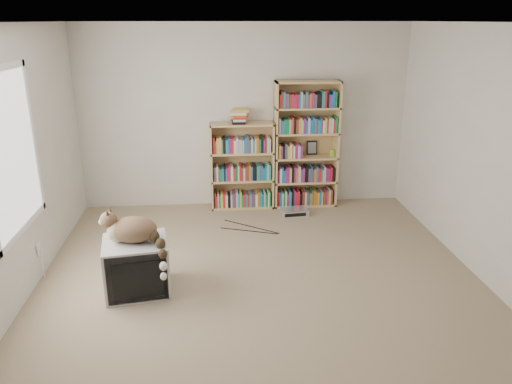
{
  "coord_description": "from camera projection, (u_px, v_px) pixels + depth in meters",
  "views": [
    {
      "loc": [
        -0.45,
        -4.31,
        2.52
      ],
      "look_at": [
        0.03,
        1.0,
        0.68
      ],
      "focal_mm": 35.0,
      "sensor_mm": 36.0,
      "label": 1
    }
  ],
  "objects": [
    {
      "name": "floor",
      "position": [
        262.0,
        290.0,
        4.91
      ],
      "size": [
        4.5,
        5.0,
        0.01
      ],
      "primitive_type": "cube",
      "color": "#9D8B6A",
      "rests_on": "ground"
    },
    {
      "name": "wall_back",
      "position": [
        244.0,
        117.0,
        6.86
      ],
      "size": [
        4.5,
        0.02,
        2.5
      ],
      "primitive_type": "cube",
      "color": "beige",
      "rests_on": "floor"
    },
    {
      "name": "wall_front",
      "position": [
        322.0,
        331.0,
        2.15
      ],
      "size": [
        4.5,
        0.02,
        2.5
      ],
      "primitive_type": "cube",
      "color": "beige",
      "rests_on": "floor"
    },
    {
      "name": "wall_left",
      "position": [
        5.0,
        175.0,
        4.32
      ],
      "size": [
        0.02,
        5.0,
        2.5
      ],
      "primitive_type": "cube",
      "color": "beige",
      "rests_on": "floor"
    },
    {
      "name": "wall_right",
      "position": [
        500.0,
        162.0,
        4.69
      ],
      "size": [
        0.02,
        5.0,
        2.5
      ],
      "primitive_type": "cube",
      "color": "beige",
      "rests_on": "floor"
    },
    {
      "name": "ceiling",
      "position": [
        263.0,
        22.0,
        4.1
      ],
      "size": [
        4.5,
        5.0,
        0.02
      ],
      "primitive_type": "cube",
      "color": "white",
      "rests_on": "wall_back"
    },
    {
      "name": "window",
      "position": [
        12.0,
        152.0,
        4.46
      ],
      "size": [
        0.02,
        1.22,
        1.52
      ],
      "primitive_type": "cube",
      "color": "white",
      "rests_on": "wall_left"
    },
    {
      "name": "crt_tv",
      "position": [
        137.0,
        266.0,
        4.84
      ],
      "size": [
        0.68,
        0.63,
        0.52
      ],
      "rotation": [
        0.0,
        0.0,
        0.15
      ],
      "color": "#AAAAAC",
      "rests_on": "floor"
    },
    {
      "name": "cat",
      "position": [
        137.0,
        234.0,
        4.68
      ],
      "size": [
        0.66,
        0.52,
        0.54
      ],
      "rotation": [
        0.0,
        0.0,
        -0.06
      ],
      "color": "#3D2919",
      "rests_on": "crt_tv"
    },
    {
      "name": "bookcase_tall",
      "position": [
        306.0,
        148.0,
        6.93
      ],
      "size": [
        0.88,
        0.3,
        1.75
      ],
      "color": "tan",
      "rests_on": "floor"
    },
    {
      "name": "bookcase_short",
      "position": [
        242.0,
        169.0,
        6.95
      ],
      "size": [
        0.87,
        0.3,
        1.2
      ],
      "color": "tan",
      "rests_on": "floor"
    },
    {
      "name": "book_stack",
      "position": [
        239.0,
        116.0,
        6.72
      ],
      "size": [
        0.22,
        0.28,
        0.18
      ],
      "primitive_type": "cube",
      "color": "red",
      "rests_on": "bookcase_short"
    },
    {
      "name": "green_mug",
      "position": [
        332.0,
        152.0,
        6.97
      ],
      "size": [
        0.09,
        0.09,
        0.09
      ],
      "primitive_type": "cylinder",
      "color": "#7EA42E",
      "rests_on": "bookcase_tall"
    },
    {
      "name": "framed_print",
      "position": [
        312.0,
        148.0,
        7.02
      ],
      "size": [
        0.15,
        0.05,
        0.19
      ],
      "primitive_type": "cube",
      "rotation": [
        -0.17,
        0.0,
        0.0
      ],
      "color": "black",
      "rests_on": "bookcase_tall"
    },
    {
      "name": "dvd_player",
      "position": [
        295.0,
        212.0,
        6.81
      ],
      "size": [
        0.37,
        0.28,
        0.08
      ],
      "primitive_type": "cube",
      "rotation": [
        0.0,
        0.0,
        0.1
      ],
      "color": "#B9B9BE",
      "rests_on": "floor"
    },
    {
      "name": "wall_outlet",
      "position": [
        38.0,
        249.0,
        5.05
      ],
      "size": [
        0.01,
        0.08,
        0.13
      ],
      "primitive_type": "cube",
      "color": "silver",
      "rests_on": "wall_left"
    },
    {
      "name": "floor_cables",
      "position": [
        237.0,
        228.0,
        6.35
      ],
      "size": [
        1.2,
        0.7,
        0.01
      ],
      "primitive_type": null,
      "color": "black",
      "rests_on": "floor"
    }
  ]
}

